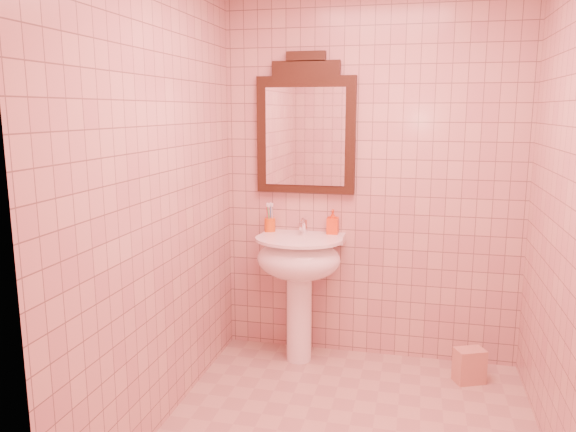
% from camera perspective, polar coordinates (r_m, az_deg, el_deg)
% --- Properties ---
extents(back_wall, '(2.00, 0.02, 2.50)m').
position_cam_1_polar(back_wall, '(3.80, 8.44, 3.90)').
color(back_wall, '#CE9E90').
rests_on(back_wall, floor).
extents(pedestal_sink, '(0.58, 0.58, 0.86)m').
position_cam_1_polar(pedestal_sink, '(3.76, 1.12, -5.22)').
color(pedestal_sink, white).
rests_on(pedestal_sink, floor).
extents(faucet, '(0.04, 0.16, 0.11)m').
position_cam_1_polar(faucet, '(3.83, 1.56, -0.95)').
color(faucet, white).
rests_on(faucet, pedestal_sink).
extents(mirror, '(0.67, 0.06, 0.94)m').
position_cam_1_polar(mirror, '(3.81, 1.81, 8.85)').
color(mirror, black).
rests_on(mirror, back_wall).
extents(toothbrush_cup, '(0.08, 0.08, 0.18)m').
position_cam_1_polar(toothbrush_cup, '(3.89, -1.85, -0.87)').
color(toothbrush_cup, '#D85512').
rests_on(toothbrush_cup, pedestal_sink).
extents(soap_dispenser, '(0.08, 0.08, 0.17)m').
position_cam_1_polar(soap_dispenser, '(3.82, 4.56, -0.60)').
color(soap_dispenser, '#DF4112').
rests_on(soap_dispenser, pedestal_sink).
extents(towel, '(0.21, 0.18, 0.22)m').
position_cam_1_polar(towel, '(3.83, 17.95, -14.26)').
color(towel, tan).
rests_on(towel, floor).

